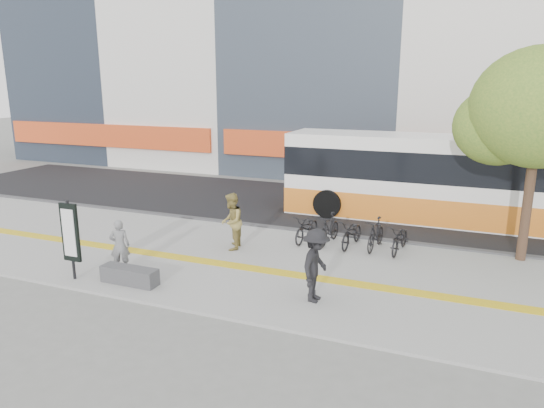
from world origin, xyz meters
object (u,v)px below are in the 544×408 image
at_px(bench, 130,275).
at_px(pedestrian_tan, 231,222).
at_px(seated_woman, 120,246).
at_px(pedestrian_dark, 316,265).
at_px(signboard, 70,234).
at_px(bus, 445,182).
at_px(street_tree, 538,110).

distance_m(bench, pedestrian_tan, 3.81).
height_order(seated_woman, pedestrian_dark, pedestrian_dark).
height_order(signboard, bus, bus).
relative_size(street_tree, pedestrian_tan, 3.46).
relative_size(bus, pedestrian_tan, 6.68).
bearing_deg(bus, street_tree, -56.16).
relative_size(bench, street_tree, 0.25).
relative_size(signboard, seated_woman, 1.46).
xyz_separation_m(bench, seated_woman, (-0.80, 0.66, 0.53)).
bearing_deg(street_tree, seated_woman, -153.12).
distance_m(signboard, street_tree, 13.40).
bearing_deg(pedestrian_dark, signboard, 102.70).
xyz_separation_m(seated_woman, pedestrian_dark, (5.68, 0.16, 0.16)).
distance_m(bench, seated_woman, 1.16).
distance_m(street_tree, seated_woman, 12.42).
relative_size(pedestrian_tan, pedestrian_dark, 1.00).
bearing_deg(bench, signboard, -169.19).
bearing_deg(seated_woman, bench, 108.50).
relative_size(signboard, street_tree, 0.35).
xyz_separation_m(signboard, street_tree, (11.38, 6.33, 3.15)).
xyz_separation_m(pedestrian_tan, pedestrian_dark, (3.61, -2.71, 0.00)).
bearing_deg(bench, seated_woman, 140.54).
distance_m(bench, street_tree, 12.23).
bearing_deg(pedestrian_dark, pedestrian_tan, 56.00).
relative_size(bench, seated_woman, 1.06).
bearing_deg(street_tree, bus, 123.84).
bearing_deg(street_tree, signboard, -150.93).
xyz_separation_m(bench, signboard, (-1.60, -0.31, 1.06)).
bearing_deg(bench, bus, 52.99).
distance_m(street_tree, bus, 5.31).
bearing_deg(pedestrian_dark, seated_woman, 94.48).
xyz_separation_m(street_tree, pedestrian_tan, (-8.51, -2.49, -3.52)).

